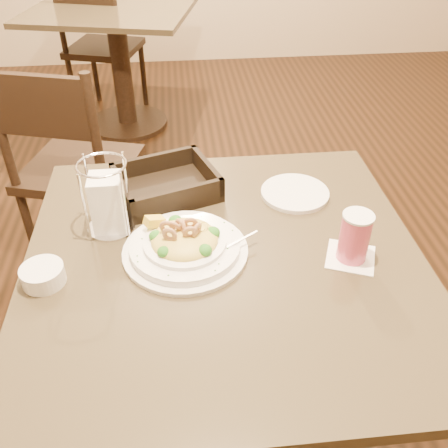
{
  "coord_description": "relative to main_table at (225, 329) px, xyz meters",
  "views": [
    {
      "loc": [
        -0.09,
        -0.84,
        1.51
      ],
      "look_at": [
        0.0,
        0.02,
        0.84
      ],
      "focal_mm": 40.0,
      "sensor_mm": 36.0,
      "label": 1
    }
  ],
  "objects": [
    {
      "name": "dining_chair_near",
      "position": [
        -0.51,
        0.92,
        -0.02
      ],
      "size": [
        0.52,
        0.52,
        0.93
      ],
      "rotation": [
        0.0,
        0.0,
        2.86
      ],
      "color": "black",
      "rests_on": "ground"
    },
    {
      "name": "pasta_bowl",
      "position": [
        -0.09,
        0.03,
        0.27
      ],
      "size": [
        0.31,
        0.29,
        0.09
      ],
      "rotation": [
        0.0,
        0.0,
        0.38
      ],
      "color": "white",
      "rests_on": "main_table"
    },
    {
      "name": "napkin_caddy",
      "position": [
        -0.26,
        0.14,
        0.32
      ],
      "size": [
        0.11,
        0.11,
        0.18
      ],
      "rotation": [
        0.0,
        0.0,
        0.29
      ],
      "color": "silver",
      "rests_on": "main_table"
    },
    {
      "name": "ground",
      "position": [
        0.0,
        0.0,
        -0.52
      ],
      "size": [
        7.0,
        7.0,
        0.0
      ],
      "primitive_type": "plane",
      "color": "black",
      "rests_on": "ground"
    },
    {
      "name": "bread_basket",
      "position": [
        -0.13,
        0.27,
        0.27
      ],
      "size": [
        0.3,
        0.27,
        0.07
      ],
      "rotation": [
        0.0,
        0.0,
        0.33
      ],
      "color": "black",
      "rests_on": "main_table"
    },
    {
      "name": "drink_glass",
      "position": [
        0.28,
        -0.03,
        0.3
      ],
      "size": [
        0.14,
        0.14,
        0.12
      ],
      "rotation": [
        0.0,
        0.0,
        -0.38
      ],
      "color": "white",
      "rests_on": "main_table"
    },
    {
      "name": "dining_chair_far",
      "position": [
        -0.54,
        2.44,
        -0.02
      ],
      "size": [
        0.52,
        0.52,
        0.93
      ],
      "rotation": [
        0.0,
        0.0,
        2.85
      ],
      "color": "black",
      "rests_on": "ground"
    },
    {
      "name": "side_plate",
      "position": [
        0.21,
        0.23,
        0.25
      ],
      "size": [
        0.23,
        0.23,
        0.01
      ],
      "primitive_type": "cylinder",
      "rotation": [
        0.0,
        0.0,
        -0.35
      ],
      "color": "white",
      "rests_on": "main_table"
    },
    {
      "name": "butter_ramekin",
      "position": [
        -0.39,
        -0.04,
        0.26
      ],
      "size": [
        0.1,
        0.1,
        0.04
      ],
      "primitive_type": "cylinder",
      "rotation": [
        0.0,
        0.0,
        0.07
      ],
      "color": "white",
      "rests_on": "main_table"
    },
    {
      "name": "background_table",
      "position": [
        -0.41,
        2.28,
        0.0
      ],
      "size": [
        1.08,
        1.08,
        0.76
      ],
      "rotation": [
        0.0,
        0.0,
        -0.23
      ],
      "color": "black",
      "rests_on": "ground"
    },
    {
      "name": "main_table",
      "position": [
        0.0,
        0.0,
        0.0
      ],
      "size": [
        0.9,
        0.9,
        0.76
      ],
      "color": "black",
      "rests_on": "ground"
    }
  ]
}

